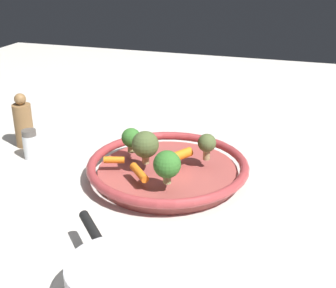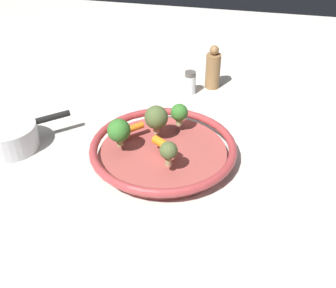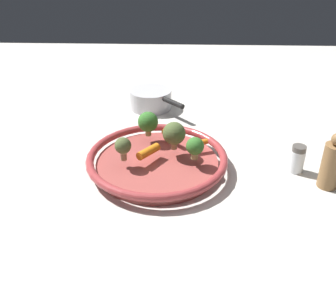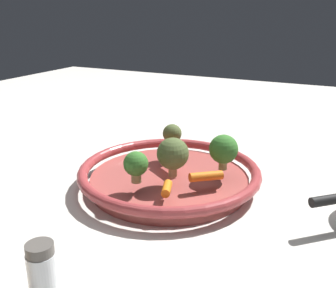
# 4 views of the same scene
# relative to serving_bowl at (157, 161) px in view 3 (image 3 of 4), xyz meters

# --- Properties ---
(ground_plane) EXTENTS (2.48, 2.48, 0.00)m
(ground_plane) POSITION_rel_serving_bowl_xyz_m (0.00, 0.00, -0.02)
(ground_plane) COLOR beige
(serving_bowl) EXTENTS (0.35, 0.35, 0.04)m
(serving_bowl) POSITION_rel_serving_bowl_xyz_m (0.00, 0.00, 0.00)
(serving_bowl) COLOR #A84C47
(serving_bowl) RESTS_ON ground_plane
(baby_carrot_left) EXTENTS (0.05, 0.03, 0.02)m
(baby_carrot_left) POSITION_rel_serving_bowl_xyz_m (-0.10, -0.05, 0.03)
(baby_carrot_left) COLOR orange
(baby_carrot_left) RESTS_ON serving_bowl
(baby_carrot_near_rim) EXTENTS (0.06, 0.07, 0.02)m
(baby_carrot_near_rim) POSITION_rel_serving_bowl_xyz_m (0.02, 0.01, 0.03)
(baby_carrot_near_rim) COLOR orange
(baby_carrot_near_rim) RESTS_ON serving_bowl
(baby_carrot_center) EXTENTS (0.05, 0.06, 0.02)m
(baby_carrot_center) POSITION_rel_serving_bowl_xyz_m (-0.03, -0.09, 0.03)
(baby_carrot_center) COLOR orange
(baby_carrot_center) RESTS_ON serving_bowl
(broccoli_floret_mid) EXTENTS (0.04, 0.04, 0.06)m
(broccoli_floret_mid) POSITION_rel_serving_bowl_xyz_m (-0.09, 0.02, 0.05)
(broccoli_floret_mid) COLOR #9AA666
(broccoli_floret_mid) RESTS_ON serving_bowl
(broccoli_floret_small) EXTENTS (0.04, 0.04, 0.06)m
(broccoli_floret_small) POSITION_rel_serving_bowl_xyz_m (0.08, 0.03, 0.06)
(broccoli_floret_small) COLOR tan
(broccoli_floret_small) RESTS_ON serving_bowl
(broccoli_floret_large) EXTENTS (0.05, 0.05, 0.07)m
(broccoli_floret_large) POSITION_rel_serving_bowl_xyz_m (0.03, -0.10, 0.06)
(broccoli_floret_large) COLOR #99A766
(broccoli_floret_large) RESTS_ON serving_bowl
(broccoli_floret_edge) EXTENTS (0.06, 0.06, 0.07)m
(broccoli_floret_edge) POSITION_rel_serving_bowl_xyz_m (-0.04, -0.03, 0.06)
(broccoli_floret_edge) COLOR tan
(broccoli_floret_edge) RESTS_ON serving_bowl
(salt_shaker) EXTENTS (0.04, 0.04, 0.07)m
(salt_shaker) POSITION_rel_serving_bowl_xyz_m (-0.34, 0.00, 0.01)
(salt_shaker) COLOR silver
(salt_shaker) RESTS_ON ground_plane
(pepper_mill) EXTENTS (0.05, 0.05, 0.14)m
(pepper_mill) POSITION_rel_serving_bowl_xyz_m (-0.40, 0.06, 0.04)
(pepper_mill) COLOR olive
(pepper_mill) RESTS_ON ground_plane
(saucepan) EXTENTS (0.18, 0.19, 0.06)m
(saucepan) POSITION_rel_serving_bowl_xyz_m (0.05, -0.38, 0.01)
(saucepan) COLOR silver
(saucepan) RESTS_ON ground_plane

